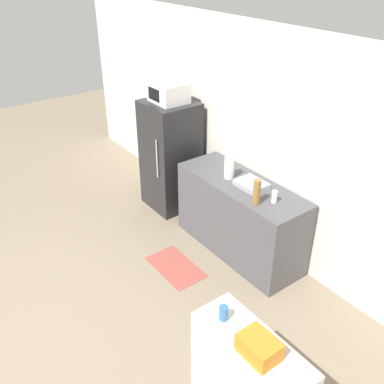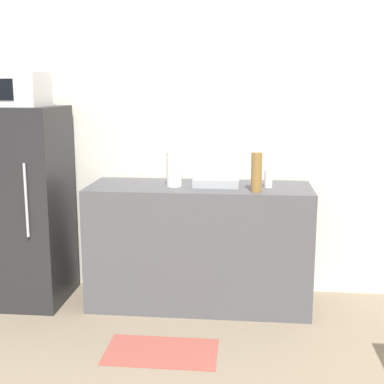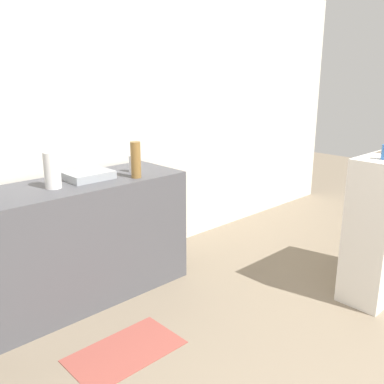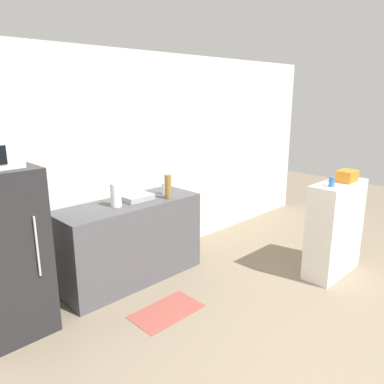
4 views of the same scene
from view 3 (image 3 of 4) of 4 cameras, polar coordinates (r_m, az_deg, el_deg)
name	(u,v)px [view 3 (image 3 of 4)]	position (r m, az deg, el deg)	size (l,w,h in m)	color
wall_back	(34,130)	(3.48, -20.36, 7.81)	(8.00, 0.06, 2.60)	silver
counter	(80,241)	(3.42, -14.74, -6.35)	(1.67, 0.61, 0.93)	#4C4C51
sink_basin	(88,175)	(3.35, -13.67, 2.19)	(0.34, 0.27, 0.06)	#9EA3A8
bottle_tall	(136,160)	(3.30, -7.51, 4.27)	(0.08, 0.08, 0.28)	olive
bottle_short	(133,164)	(3.51, -7.94, 3.73)	(0.06, 0.06, 0.14)	silver
paper_towel_roll	(52,170)	(3.14, -18.15, 2.78)	(0.11, 0.11, 0.26)	white
kitchen_rug	(125,351)	(2.95, -8.90, -20.22)	(0.72, 0.42, 0.01)	#99473D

